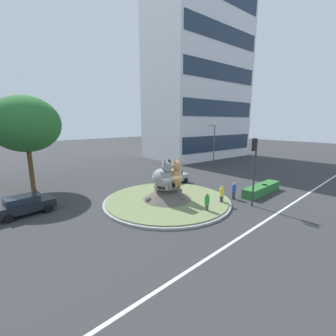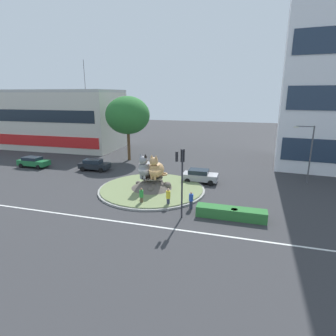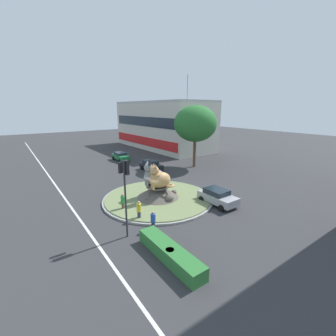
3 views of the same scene
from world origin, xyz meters
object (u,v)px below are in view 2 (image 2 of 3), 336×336
cat_statue_calico (156,169)px  litter_bin (234,214)px  streetlight_arm (309,151)px  sedan_on_far_lane (94,165)px  cat_statue_grey (145,168)px  broadleaf_tree_behind_island (128,115)px  shophouse_block (52,119)px  pedestrian_green_shirt (141,196)px  traffic_light_mast (181,169)px  pedestrian_blue_shirt (191,200)px  parked_car_right (200,176)px  pedestrian_yellow_shirt (168,197)px  hatchback_near_shophouse (33,162)px

cat_statue_calico → litter_bin: size_ratio=2.96×
streetlight_arm → sedan_on_far_lane: (-26.50, -1.61, -3.13)m
cat_statue_grey → broadleaf_tree_behind_island: 15.36m
cat_statue_grey → shophouse_block: (-26.38, 19.00, 2.95)m
pedestrian_green_shirt → traffic_light_mast: bearing=73.4°
litter_bin → cat_statue_calico: bearing=150.6°
traffic_light_mast → broadleaf_tree_behind_island: size_ratio=0.60×
shophouse_block → pedestrian_blue_shirt: (32.07, -22.54, -4.57)m
shophouse_block → parked_car_right: shophouse_block is taller
pedestrian_yellow_shirt → litter_bin: size_ratio=1.95×
cat_statue_grey → streetlight_arm: size_ratio=0.39×
pedestrian_yellow_shirt → cat_statue_grey: bearing=-64.1°
pedestrian_green_shirt → sedan_on_far_lane: pedestrian_green_shirt is taller
shophouse_block → pedestrian_blue_shirt: size_ratio=16.50×
broadleaf_tree_behind_island → sedan_on_far_lane: 9.54m
parked_car_right → litter_bin: (4.44, -9.08, -0.37)m
litter_bin → streetlight_arm: bearing=58.5°
pedestrian_yellow_shirt → hatchback_near_shophouse: (-22.34, 8.30, -0.13)m
streetlight_arm → pedestrian_blue_shirt: streetlight_arm is taller
pedestrian_green_shirt → broadleaf_tree_behind_island: bearing=-148.7°
parked_car_right → litter_bin: 10.12m
broadleaf_tree_behind_island → pedestrian_green_shirt: size_ratio=5.83×
traffic_light_mast → cat_statue_grey: bearing=35.1°
hatchback_near_shophouse → shophouse_block: bearing=118.9°
pedestrian_yellow_shirt → sedan_on_far_lane: bearing=-53.6°
shophouse_block → hatchback_near_shophouse: size_ratio=6.02×
cat_statue_grey → hatchback_near_shophouse: size_ratio=0.59×
cat_statue_calico → sedan_on_far_lane: bearing=-109.7°
traffic_light_mast → parked_car_right: 10.45m
hatchback_near_shophouse → litter_bin: hatchback_near_shophouse is taller
streetlight_arm → pedestrian_blue_shirt: bearing=42.1°
traffic_light_mast → hatchback_near_shophouse: bearing=58.6°
pedestrian_green_shirt → cat_statue_calico: bearing=-178.1°
pedestrian_green_shirt → parked_car_right: bearing=157.8°
cat_statue_grey → pedestrian_green_shirt: 4.41m
pedestrian_green_shirt → pedestrian_blue_shirt: 4.64m
parked_car_right → pedestrian_blue_shirt: bearing=-86.0°
cat_statue_calico → shophouse_block: shophouse_block is taller
cat_statue_grey → pedestrian_green_shirt: (1.07, -3.97, -1.59)m
pedestrian_blue_shirt → traffic_light_mast: bearing=149.5°
cat_statue_grey → pedestrian_yellow_shirt: 5.33m
cat_statue_calico → sedan_on_far_lane: (-10.81, 5.60, -1.65)m
traffic_light_mast → pedestrian_yellow_shirt: traffic_light_mast is taller
pedestrian_blue_shirt → parked_car_right: bearing=-13.2°
streetlight_arm → traffic_light_mast: bearing=45.7°
parked_car_right → hatchback_near_shophouse: bearing=179.1°
streetlight_arm → litter_bin: (-7.32, -11.94, -3.48)m
cat_statue_grey → streetlight_arm: streetlight_arm is taller
shophouse_block → broadleaf_tree_behind_island: 19.93m
broadleaf_tree_behind_island → litter_bin: (17.13, -17.33, -6.50)m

